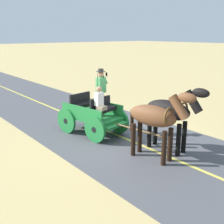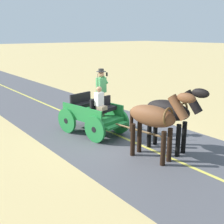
{
  "view_description": "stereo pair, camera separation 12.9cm",
  "coord_description": "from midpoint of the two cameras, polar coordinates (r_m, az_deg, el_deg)",
  "views": [
    {
      "loc": [
        6.52,
        7.88,
        3.74
      ],
      "look_at": [
        0.56,
        0.51,
        1.1
      ],
      "focal_mm": 45.36,
      "sensor_mm": 36.0,
      "label": 1
    },
    {
      "loc": [
        6.42,
        7.96,
        3.74
      ],
      "look_at": [
        0.56,
        0.51,
        1.1
      ],
      "focal_mm": 45.36,
      "sensor_mm": 36.0,
      "label": 2
    }
  ],
  "objects": [
    {
      "name": "horse_near_side",
      "position": [
        9.2,
        12.11,
        -0.02
      ],
      "size": [
        0.8,
        2.15,
        2.21
      ],
      "color": "black",
      "rests_on": "ground"
    },
    {
      "name": "horse_off_side",
      "position": [
        8.47,
        9.08,
        -1.21
      ],
      "size": [
        0.86,
        2.15,
        2.21
      ],
      "color": "brown",
      "rests_on": "ground"
    },
    {
      "name": "horse_drawn_carriage",
      "position": [
        10.79,
        -3.26,
        -0.19
      ],
      "size": [
        1.8,
        4.51,
        2.5
      ],
      "color": "#1E7233",
      "rests_on": "ground"
    },
    {
      "name": "ground_plane",
      "position": [
        10.89,
        0.98,
        -4.53
      ],
      "size": [
        200.0,
        200.0,
        0.0
      ],
      "primitive_type": "plane",
      "color": "tan"
    },
    {
      "name": "road_centre_stripe",
      "position": [
        10.89,
        0.98,
        -4.48
      ],
      "size": [
        0.12,
        160.0,
        0.0
      ],
      "primitive_type": "cube",
      "color": "#DBCC4C",
      "rests_on": "road_surface"
    },
    {
      "name": "road_surface",
      "position": [
        10.89,
        0.98,
        -4.51
      ],
      "size": [
        5.29,
        160.0,
        0.01
      ],
      "primitive_type": "cube",
      "color": "#4C4C51",
      "rests_on": "ground"
    }
  ]
}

